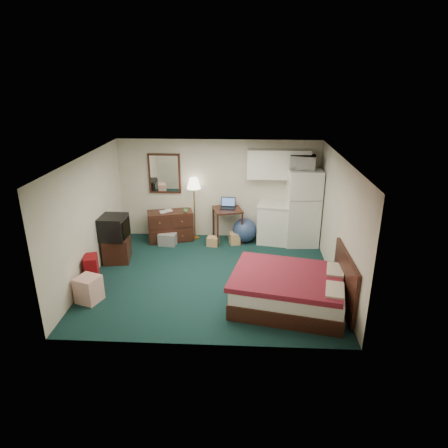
# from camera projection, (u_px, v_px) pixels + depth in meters

# --- Properties ---
(floor) EXTENTS (5.00, 4.50, 0.01)m
(floor) POSITION_uv_depth(u_px,v_px,m) (212.00, 276.00, 8.38)
(floor) COLOR black
(floor) RESTS_ON ground
(ceiling) EXTENTS (5.00, 4.50, 0.01)m
(ceiling) POSITION_uv_depth(u_px,v_px,m) (211.00, 158.00, 7.49)
(ceiling) COLOR beige
(ceiling) RESTS_ON walls
(walls) EXTENTS (5.01, 4.51, 2.50)m
(walls) POSITION_uv_depth(u_px,v_px,m) (211.00, 221.00, 7.93)
(walls) COLOR beige
(walls) RESTS_ON floor
(mirror) EXTENTS (0.80, 0.06, 1.00)m
(mirror) POSITION_uv_depth(u_px,v_px,m) (165.00, 173.00, 9.93)
(mirror) COLOR white
(mirror) RESTS_ON walls
(upper_cabinets) EXTENTS (1.50, 0.35, 0.70)m
(upper_cabinets) POSITION_uv_depth(u_px,v_px,m) (279.00, 164.00, 9.55)
(upper_cabinets) COLOR white
(upper_cabinets) RESTS_ON walls
(headboard) EXTENTS (0.06, 1.56, 1.00)m
(headboard) POSITION_uv_depth(u_px,v_px,m) (345.00, 280.00, 7.09)
(headboard) COLOR black
(headboard) RESTS_ON walls
(dresser) EXTENTS (1.20, 0.78, 0.76)m
(dresser) POSITION_uv_depth(u_px,v_px,m) (170.00, 226.00, 10.07)
(dresser) COLOR black
(dresser) RESTS_ON floor
(floor_lamp) EXTENTS (0.41, 0.41, 1.59)m
(floor_lamp) POSITION_uv_depth(u_px,v_px,m) (194.00, 209.00, 10.04)
(floor_lamp) COLOR #BD8137
(floor_lamp) RESTS_ON floor
(desk) EXTENTS (0.82, 0.82, 0.85)m
(desk) POSITION_uv_depth(u_px,v_px,m) (227.00, 225.00, 10.02)
(desk) COLOR black
(desk) RESTS_ON floor
(exercise_ball) EXTENTS (0.68, 0.68, 0.61)m
(exercise_ball) POSITION_uv_depth(u_px,v_px,m) (245.00, 230.00, 10.00)
(exercise_ball) COLOR navy
(exercise_ball) RESTS_ON floor
(kitchen_counter) EXTENTS (0.99, 0.82, 0.97)m
(kitchen_counter) POSITION_uv_depth(u_px,v_px,m) (277.00, 224.00, 9.91)
(kitchen_counter) COLOR white
(kitchen_counter) RESTS_ON floor
(fridge) EXTENTS (0.82, 0.82, 1.88)m
(fridge) POSITION_uv_depth(u_px,v_px,m) (302.00, 207.00, 9.69)
(fridge) COLOR silver
(fridge) RESTS_ON floor
(bed) EXTENTS (2.23, 1.90, 0.62)m
(bed) POSITION_uv_depth(u_px,v_px,m) (289.00, 290.00, 7.22)
(bed) COLOR maroon
(bed) RESTS_ON floor
(tv_stand) EXTENTS (0.64, 0.68, 0.56)m
(tv_stand) POSITION_uv_depth(u_px,v_px,m) (117.00, 249.00, 9.00)
(tv_stand) COLOR black
(tv_stand) RESTS_ON floor
(suitcase) EXTENTS (0.35, 0.45, 0.64)m
(suitcase) POSITION_uv_depth(u_px,v_px,m) (92.00, 271.00, 7.92)
(suitcase) COLOR #620411
(suitcase) RESTS_ON floor
(retail_box) EXTENTS (0.50, 0.50, 0.49)m
(retail_box) POSITION_uv_depth(u_px,v_px,m) (89.00, 289.00, 7.39)
(retail_box) COLOR silver
(retail_box) RESTS_ON floor
(file_bin) EXTENTS (0.46, 0.36, 0.30)m
(file_bin) POSITION_uv_depth(u_px,v_px,m) (168.00, 239.00, 9.87)
(file_bin) COLOR gray
(file_bin) RESTS_ON floor
(cardboard_box_a) EXTENTS (0.30, 0.27, 0.23)m
(cardboard_box_a) POSITION_uv_depth(u_px,v_px,m) (213.00, 241.00, 9.82)
(cardboard_box_a) COLOR tan
(cardboard_box_a) RESTS_ON floor
(cardboard_box_b) EXTENTS (0.30, 0.33, 0.28)m
(cardboard_box_b) POSITION_uv_depth(u_px,v_px,m) (234.00, 238.00, 9.93)
(cardboard_box_b) COLOR tan
(cardboard_box_b) RESTS_ON floor
(laptop) EXTENTS (0.37, 0.31, 0.25)m
(laptop) POSITION_uv_depth(u_px,v_px,m) (228.00, 204.00, 9.85)
(laptop) COLOR black
(laptop) RESTS_ON desk
(crt_tv) EXTENTS (0.58, 0.62, 0.52)m
(crt_tv) POSITION_uv_depth(u_px,v_px,m) (114.00, 227.00, 8.77)
(crt_tv) COLOR black
(crt_tv) RESTS_ON tv_stand
(microwave) EXTENTS (0.62, 0.40, 0.40)m
(microwave) POSITION_uv_depth(u_px,v_px,m) (303.00, 161.00, 9.29)
(microwave) COLOR silver
(microwave) RESTS_ON fridge
(book_a) EXTENTS (0.15, 0.07, 0.21)m
(book_a) POSITION_uv_depth(u_px,v_px,m) (160.00, 209.00, 9.84)
(book_a) COLOR tan
(book_a) RESTS_ON dresser
(book_b) EXTENTS (0.15, 0.09, 0.22)m
(book_b) POSITION_uv_depth(u_px,v_px,m) (165.00, 207.00, 9.93)
(book_b) COLOR tan
(book_b) RESTS_ON dresser
(mug) EXTENTS (0.12, 0.10, 0.11)m
(mug) POSITION_uv_depth(u_px,v_px,m) (186.00, 210.00, 9.86)
(mug) COLOR #549E4D
(mug) RESTS_ON dresser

